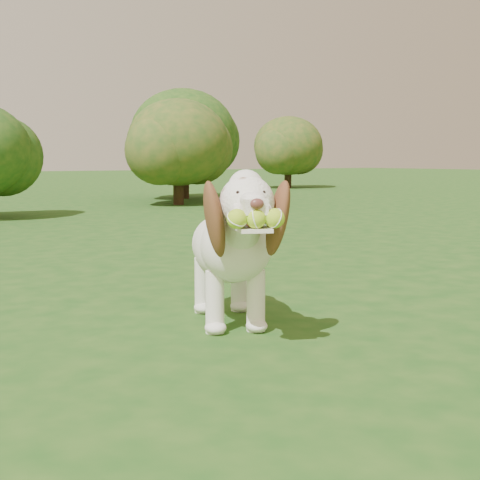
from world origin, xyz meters
TOP-DOWN VIEW (x-y plane):
  - ground at (0.00, 0.00)m, footprint 80.00×80.00m
  - dog at (0.40, 0.47)m, footprint 0.69×1.10m
  - shrub_d at (4.19, 8.01)m, footprint 1.74×1.74m
  - shrub_f at (5.13, 9.54)m, footprint 2.08×2.08m
  - shrub_h at (9.83, 12.24)m, footprint 1.85×1.85m

SIDE VIEW (x-z plane):
  - ground at x=0.00m, z-range 0.00..0.00m
  - dog at x=0.40m, z-range 0.02..0.77m
  - shrub_d at x=4.19m, z-range 0.16..1.96m
  - shrub_h at x=9.83m, z-range 0.17..2.09m
  - shrub_f at x=5.13m, z-range 0.19..2.34m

